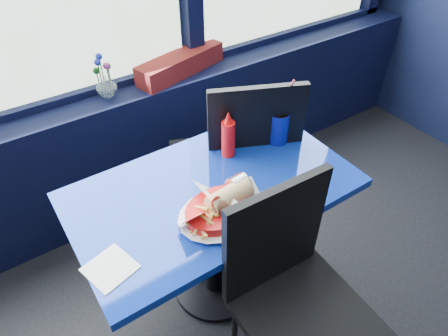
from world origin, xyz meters
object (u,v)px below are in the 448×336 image
food_basket (221,208)px  planter_box (181,64)px  soda_cup (278,126)px  near_table (214,215)px  chair_near_back (231,157)px  ketchup_bottle (228,136)px  flower_vase (106,84)px  chair_near_front (293,289)px

food_basket → planter_box: bearing=88.0°
food_basket → soda_cup: bearing=46.8°
near_table → chair_near_back: (0.27, 0.26, 0.04)m
near_table → ketchup_bottle: ketchup_bottle is taller
planter_box → flower_vase: size_ratio=2.44×
flower_vase → ketchup_bottle: flower_vase is taller
flower_vase → near_table: bearing=-82.5°
planter_box → ketchup_bottle: size_ratio=2.46×
food_basket → near_table: bearing=88.0°
chair_near_front → flower_vase: 1.41m
near_table → planter_box: planter_box is taller
flower_vase → ketchup_bottle: 0.78m
ketchup_bottle → chair_near_front: bearing=-102.0°
flower_vase → soda_cup: soda_cup is taller
chair_near_front → food_basket: size_ratio=2.74×
food_basket → ketchup_bottle: bearing=71.1°
flower_vase → chair_near_front: bearing=-83.5°
chair_near_front → planter_box: 1.44m
near_table → chair_near_back: bearing=43.4°
planter_box → soda_cup: soda_cup is taller
chair_near_front → chair_near_back: chair_near_back is taller
flower_vase → soda_cup: 0.95m
chair_near_front → food_basket: bearing=109.1°
chair_near_back → soda_cup: size_ratio=3.14×
chair_near_front → ketchup_bottle: (0.14, 0.64, 0.27)m
planter_box → soda_cup: size_ratio=1.70×
chair_near_front → ketchup_bottle: chair_near_front is taller
soda_cup → flower_vase: bearing=125.3°
flower_vase → ketchup_bottle: bearing=-68.3°
planter_box → flower_vase: 0.46m
chair_near_front → soda_cup: soda_cup is taller
food_basket → ketchup_bottle: ketchup_bottle is taller
chair_near_back → soda_cup: 0.32m
near_table → food_basket: 0.28m
planter_box → ketchup_bottle: 0.76m
flower_vase → food_basket: bearing=-87.1°
planter_box → food_basket: bearing=-125.6°
chair_near_back → soda_cup: bearing=159.4°
planter_box → ketchup_bottle: (-0.17, -0.74, -0.00)m
chair_near_front → planter_box: chair_near_front is taller
chair_near_front → chair_near_back: bearing=75.2°
chair_near_back → food_basket: chair_near_back is taller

